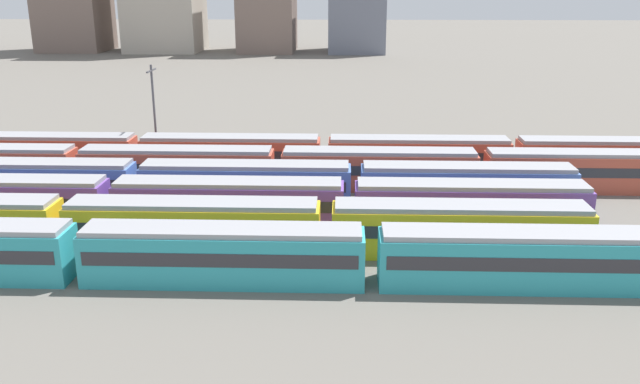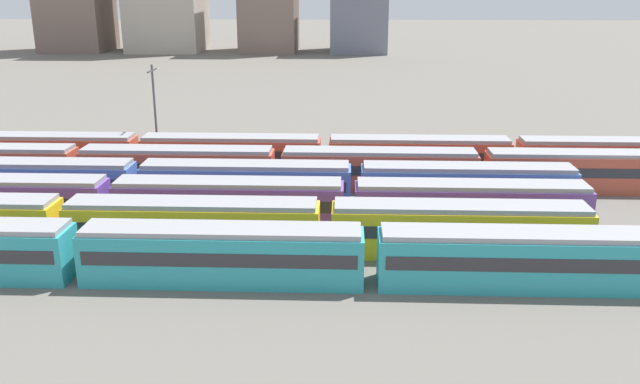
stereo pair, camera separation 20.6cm
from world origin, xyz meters
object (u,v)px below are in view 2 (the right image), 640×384
at_px(train_track_0, 521,259).
at_px(train_track_4, 379,169).
at_px(train_track_2, 229,202).
at_px(train_track_3, 246,184).
at_px(train_track_1, 193,225).
at_px(train_track_5, 514,156).
at_px(catenary_pole_1, 155,109).

bearing_deg(train_track_0, train_track_4, 110.96).
xyz_separation_m(train_track_2, train_track_3, (0.60, 5.20, 0.00)).
relative_size(train_track_1, train_track_2, 1.00).
height_order(train_track_3, train_track_4, same).
distance_m(train_track_4, train_track_5, 14.61).
height_order(train_track_0, train_track_2, same).
xyz_separation_m(train_track_0, train_track_2, (-20.24, 10.40, -0.00)).
xyz_separation_m(train_track_4, catenary_pole_1, (-23.15, 8.44, 3.85)).
distance_m(train_track_2, train_track_5, 30.26).
distance_m(train_track_0, catenary_pole_1, 42.88).
height_order(train_track_4, train_track_5, same).
height_order(train_track_1, train_track_5, same).
xyz_separation_m(train_track_0, catenary_pole_1, (-31.12, 29.24, 3.85)).
bearing_deg(train_track_1, train_track_5, 36.99).
distance_m(train_track_3, train_track_5, 27.38).
bearing_deg(train_track_3, catenary_pole_1, 130.06).
bearing_deg(train_track_3, train_track_5, 22.32).
bearing_deg(catenary_pole_1, train_track_3, -49.94).
bearing_deg(train_track_4, train_track_3, -156.00).
relative_size(train_track_0, catenary_pole_1, 8.99).
xyz_separation_m(train_track_2, train_track_4, (12.27, 10.40, 0.00)).
xyz_separation_m(train_track_1, train_track_4, (13.96, 15.60, 0.00)).
bearing_deg(train_track_3, train_track_4, 24.00).
bearing_deg(train_track_4, train_track_2, -139.73).
bearing_deg(train_track_5, train_track_1, -143.01).
distance_m(train_track_0, train_track_1, 22.54).
relative_size(train_track_2, catenary_pole_1, 5.36).
relative_size(train_track_1, catenary_pole_1, 5.36).
relative_size(train_track_4, catenary_pole_1, 8.99).
distance_m(train_track_4, catenary_pole_1, 24.94).
distance_m(train_track_1, train_track_2, 5.47).
height_order(train_track_5, catenary_pole_1, catenary_pole_1).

